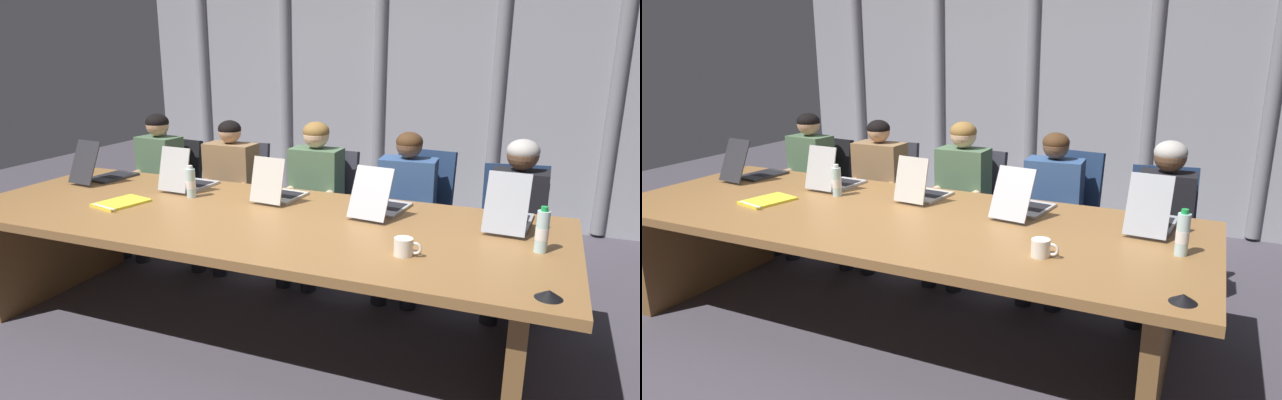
{
  "view_description": "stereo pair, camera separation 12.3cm",
  "coord_description": "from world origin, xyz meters",
  "views": [
    {
      "loc": [
        1.57,
        -2.7,
        1.7
      ],
      "look_at": [
        0.4,
        0.13,
        0.84
      ],
      "focal_mm": 31.05,
      "sensor_mm": 36.0,
      "label": 1
    },
    {
      "loc": [
        1.68,
        -2.65,
        1.7
      ],
      "look_at": [
        0.4,
        0.13,
        0.84
      ],
      "focal_mm": 31.05,
      "sensor_mm": 36.0,
      "label": 2
    }
  ],
  "objects": [
    {
      "name": "conference_mic_left_side",
      "position": [
        1.64,
        -0.52,
        0.75
      ],
      "size": [
        0.11,
        0.11,
        0.03
      ],
      "primitive_type": "cone",
      "color": "black",
      "rests_on": "conference_table"
    },
    {
      "name": "office_chair_center",
      "position": [
        0.02,
        1.08,
        0.34
      ],
      "size": [
        0.6,
        0.6,
        0.91
      ],
      "rotation": [
        0.0,
        0.0,
        -1.66
      ],
      "color": "#2D2D38",
      "rests_on": "ground_plane"
    },
    {
      "name": "person_right_mid",
      "position": [
        0.7,
        0.93,
        0.63
      ],
      "size": [
        0.42,
        0.56,
        1.12
      ],
      "rotation": [
        0.0,
        0.0,
        -1.51
      ],
      "color": "#335184",
      "rests_on": "ground_plane"
    },
    {
      "name": "person_left_mid",
      "position": [
        -0.74,
        0.93,
        0.64
      ],
      "size": [
        0.41,
        0.55,
        1.13
      ],
      "rotation": [
        0.0,
        0.0,
        -1.58
      ],
      "color": "olive",
      "rests_on": "ground_plane"
    },
    {
      "name": "coffee_mug_near",
      "position": [
        1.0,
        -0.28,
        0.78
      ],
      "size": [
        0.13,
        0.09,
        0.09
      ],
      "color": "white",
      "rests_on": "conference_table"
    },
    {
      "name": "office_chair_left_mid",
      "position": [
        -0.74,
        1.08,
        0.34
      ],
      "size": [
        0.6,
        0.6,
        0.92
      ],
      "rotation": [
        0.0,
        0.0,
        -1.5
      ],
      "color": "#2D2D38",
      "rests_on": "ground_plane"
    },
    {
      "name": "person_right_end",
      "position": [
        1.44,
        0.92,
        0.64
      ],
      "size": [
        0.36,
        0.55,
        1.12
      ],
      "rotation": [
        0.0,
        0.0,
        -1.56
      ],
      "color": "black",
      "rests_on": "ground_plane"
    },
    {
      "name": "office_chair_left_end",
      "position": [
        -1.41,
        1.08,
        0.34
      ],
      "size": [
        0.6,
        0.6,
        0.9
      ],
      "rotation": [
        0.0,
        0.0,
        -1.69
      ],
      "color": "black",
      "rests_on": "ground_plane"
    },
    {
      "name": "water_bottle_primary",
      "position": [
        1.59,
        0.01,
        0.84
      ],
      "size": [
        0.06,
        0.06,
        0.23
      ],
      "color": "silver",
      "rests_on": "conference_table"
    },
    {
      "name": "curtain_backdrop",
      "position": [
        0.0,
        2.75,
        1.51
      ],
      "size": [
        5.33,
        0.17,
        3.03
      ],
      "color": "#9999A0",
      "rests_on": "ground_plane"
    },
    {
      "name": "laptop_left_end",
      "position": [
        -1.42,
        0.35,
        0.8
      ],
      "size": [
        0.27,
        0.48,
        0.31
      ],
      "rotation": [
        0.0,
        0.0,
        1.47
      ],
      "color": "#2D2D33",
      "rests_on": "conference_table"
    },
    {
      "name": "spiral_notepad",
      "position": [
        -0.86,
        -0.11,
        0.74
      ],
      "size": [
        0.28,
        0.35,
        0.03
      ],
      "rotation": [
        0.0,
        0.0,
        -0.23
      ],
      "color": "yellow",
      "rests_on": "conference_table"
    },
    {
      "name": "laptop_center",
      "position": [
        0.01,
        0.36,
        0.79
      ],
      "size": [
        0.26,
        0.4,
        0.3
      ],
      "rotation": [
        0.0,
        0.0,
        1.47
      ],
      "color": "beige",
      "rests_on": "conference_table"
    },
    {
      "name": "person_center",
      "position": [
        -0.0,
        0.93,
        0.65
      ],
      "size": [
        0.39,
        0.55,
        1.16
      ],
      "rotation": [
        0.0,
        0.0,
        -1.57
      ],
      "color": "#4C6B4C",
      "rests_on": "ground_plane"
    },
    {
      "name": "conference_table",
      "position": [
        0.0,
        0.0,
        0.59
      ],
      "size": [
        3.59,
        1.32,
        0.74
      ],
      "color": "olive",
      "rests_on": "ground_plane"
    },
    {
      "name": "laptop_left_mid",
      "position": [
        -0.7,
        0.38,
        0.8
      ],
      "size": [
        0.25,
        0.41,
        0.31
      ],
      "rotation": [
        0.0,
        0.0,
        1.51
      ],
      "color": "#BCBCC1",
      "rests_on": "conference_table"
    },
    {
      "name": "laptop_right_mid",
      "position": [
        0.7,
        0.34,
        0.79
      ],
      "size": [
        0.28,
        0.49,
        0.3
      ],
      "rotation": [
        0.0,
        0.0,
        1.45
      ],
      "color": "#BCBCC1",
      "rests_on": "conference_table"
    },
    {
      "name": "laptop_right_end",
      "position": [
        1.42,
        0.37,
        0.8
      ],
      "size": [
        0.25,
        0.48,
        0.33
      ],
      "rotation": [
        0.0,
        0.0,
        1.5
      ],
      "color": "#A8ADB7",
      "rests_on": "conference_table"
    },
    {
      "name": "office_chair_right_mid",
      "position": [
        0.75,
        1.09,
        0.35
      ],
      "size": [
        0.6,
        0.6,
        0.96
      ],
      "rotation": [
        0.0,
        0.0,
        -1.69
      ],
      "color": "navy",
      "rests_on": "ground_plane"
    },
    {
      "name": "water_bottle_secondary",
      "position": [
        -0.54,
        0.2,
        0.83
      ],
      "size": [
        0.06,
        0.06,
        0.21
      ],
      "color": "silver",
      "rests_on": "conference_table"
    },
    {
      "name": "ground_plane",
      "position": [
        0.0,
        0.0,
        0.0
      ],
      "size": [
        11.02,
        11.02,
        0.0
      ],
      "primitive_type": "plane",
      "color": "#47424C"
    },
    {
      "name": "person_left_end",
      "position": [
        -1.44,
        0.92,
        0.65
      ],
      "size": [
        0.4,
        0.57,
        1.15
      ],
      "rotation": [
        0.0,
        0.0,
        -1.67
      ],
      "color": "#4C6B4C",
      "rests_on": "ground_plane"
    },
    {
      "name": "office_chair_right_end",
      "position": [
        1.43,
        1.08,
        0.34
      ],
      "size": [
        0.6,
        0.61,
        0.9
      ],
      "rotation": [
        0.0,
        0.0,
        -1.41
      ],
      "color": "navy",
      "rests_on": "ground_plane"
    }
  ]
}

